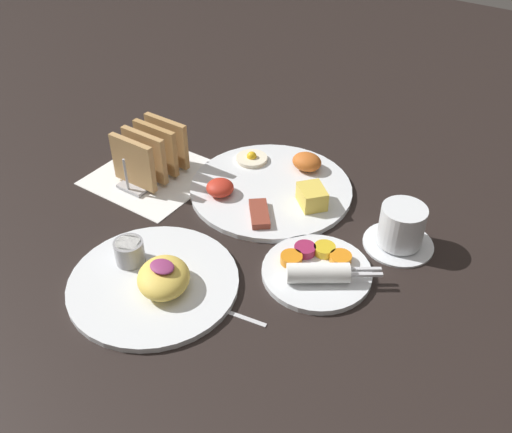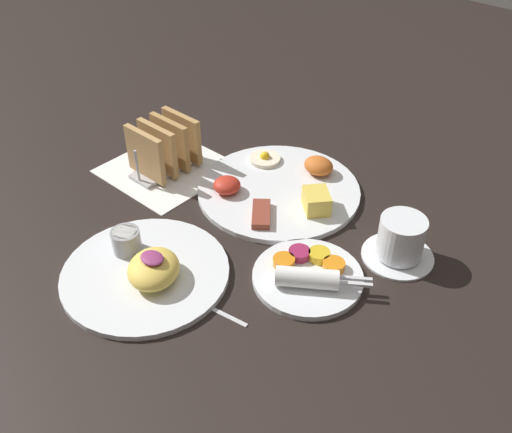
# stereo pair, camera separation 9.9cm
# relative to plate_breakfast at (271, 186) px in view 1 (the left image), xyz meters

# --- Properties ---
(ground_plane) EXTENTS (3.00, 3.00, 0.00)m
(ground_plane) POSITION_rel_plate_breakfast_xyz_m (0.00, -0.17, -0.01)
(ground_plane) COLOR black
(napkin_flat) EXTENTS (0.22, 0.22, 0.00)m
(napkin_flat) POSITION_rel_plate_breakfast_xyz_m (-0.22, -0.09, -0.01)
(napkin_flat) COLOR white
(napkin_flat) RESTS_ON ground_plane
(plate_breakfast) EXTENTS (0.31, 0.31, 0.05)m
(plate_breakfast) POSITION_rel_plate_breakfast_xyz_m (0.00, 0.00, 0.00)
(plate_breakfast) COLOR white
(plate_breakfast) RESTS_ON ground_plane
(plate_condiments) EXTENTS (0.19, 0.18, 0.04)m
(plate_condiments) POSITION_rel_plate_breakfast_xyz_m (0.19, -0.15, 0.00)
(plate_condiments) COLOR white
(plate_condiments) RESTS_ON ground_plane
(plate_foreground) EXTENTS (0.27, 0.27, 0.06)m
(plate_foreground) POSITION_rel_plate_breakfast_xyz_m (-0.01, -0.32, 0.00)
(plate_foreground) COLOR white
(plate_foreground) RESTS_ON ground_plane
(toast_rack) EXTENTS (0.10, 0.15, 0.10)m
(toast_rack) POSITION_rel_plate_breakfast_xyz_m (-0.22, -0.09, 0.04)
(toast_rack) COLOR #B7B7BC
(toast_rack) RESTS_ON ground_plane
(coffee_cup) EXTENTS (0.12, 0.12, 0.08)m
(coffee_cup) POSITION_rel_plate_breakfast_xyz_m (0.27, -0.01, 0.03)
(coffee_cup) COLOR white
(coffee_cup) RESTS_ON ground_plane
(teaspoon) EXTENTS (0.13, 0.03, 0.01)m
(teaspoon) POSITION_rel_plate_breakfast_xyz_m (0.09, -0.30, -0.01)
(teaspoon) COLOR silver
(teaspoon) RESTS_ON ground_plane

